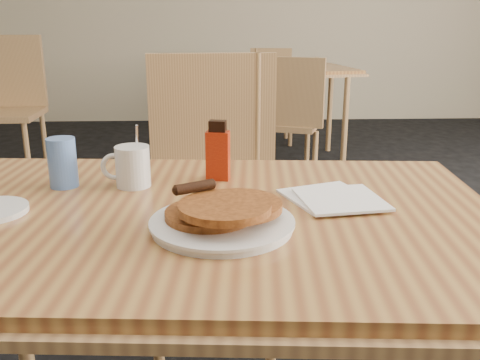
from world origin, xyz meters
The scene contains 11 objects.
main_table centered at (-0.04, 0.06, 0.71)m, with size 1.36×0.97×0.75m.
neighbor_table centered at (0.48, 3.25, 0.71)m, with size 1.28×0.99×0.75m.
chair_main_far centered at (-0.02, 0.82, 0.61)m, with size 0.49×0.49×1.02m.
chair_neighbor_far centered at (0.49, 3.97, 0.51)m, with size 0.43×0.43×0.85m.
chair_neighbor_near centered at (0.47, 2.50, 0.53)m, with size 0.52×0.53×0.89m.
chair_wall_extra centered at (-1.47, 2.81, 0.61)m, with size 0.47×0.47×1.01m.
pancake_plate centered at (0.00, -0.03, 0.77)m, with size 0.28×0.28×0.08m.
coffee_mug centered at (-0.21, 0.25, 0.80)m, with size 0.12×0.08×0.16m.
syrup_bottle centered at (-0.01, 0.29, 0.82)m, with size 0.06×0.05×0.15m.
napkin_stack centered at (0.25, 0.12, 0.76)m, with size 0.23×0.25×0.01m.
blue_tumbler centered at (-0.38, 0.25, 0.81)m, with size 0.07×0.07×0.12m, color #5983D1.
Camera 1 is at (-0.00, -1.00, 1.15)m, focal length 40.00 mm.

